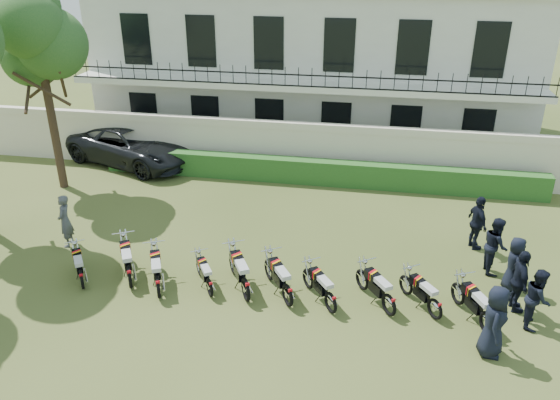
{
  "coord_description": "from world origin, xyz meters",
  "views": [
    {
      "loc": [
        3.32,
        -13.34,
        8.87
      ],
      "look_at": [
        0.42,
        2.26,
        1.46
      ],
      "focal_mm": 35.0,
      "sensor_mm": 36.0,
      "label": 1
    }
  ],
  "objects_px": {
    "motorcycle_0": "(81,275)",
    "inspector": "(65,221)",
    "officer_0": "(494,321)",
    "officer_5": "(477,223)",
    "suv": "(133,145)",
    "motorcycle_9": "(488,318)",
    "officer_1": "(537,298)",
    "motorcycle_1": "(129,272)",
    "motorcycle_3": "(210,283)",
    "motorcycle_8": "(435,304)",
    "officer_4": "(495,245)",
    "motorcycle_6": "(331,298)",
    "officer_2": "(520,281)",
    "officer_3": "(514,264)",
    "motorcycle_2": "(158,282)",
    "motorcycle_5": "(288,290)",
    "tree_west_near": "(38,37)",
    "motorcycle_4": "(246,284)"
  },
  "relations": [
    {
      "from": "motorcycle_2",
      "to": "tree_west_near",
      "type": "bearing_deg",
      "value": 110.69
    },
    {
      "from": "suv",
      "to": "officer_3",
      "type": "height_order",
      "value": "suv"
    },
    {
      "from": "motorcycle_1",
      "to": "inspector",
      "type": "distance_m",
      "value": 3.61
    },
    {
      "from": "motorcycle_0",
      "to": "inspector",
      "type": "distance_m",
      "value": 2.85
    },
    {
      "from": "motorcycle_0",
      "to": "officer_4",
      "type": "height_order",
      "value": "officer_4"
    },
    {
      "from": "motorcycle_1",
      "to": "officer_5",
      "type": "relative_size",
      "value": 1.03
    },
    {
      "from": "motorcycle_3",
      "to": "officer_3",
      "type": "xyz_separation_m",
      "value": [
        8.28,
        1.94,
        0.39
      ]
    },
    {
      "from": "motorcycle_0",
      "to": "officer_4",
      "type": "relative_size",
      "value": 0.87
    },
    {
      "from": "officer_4",
      "to": "suv",
      "type": "bearing_deg",
      "value": 62.11
    },
    {
      "from": "officer_5",
      "to": "suv",
      "type": "bearing_deg",
      "value": 51.18
    },
    {
      "from": "motorcycle_2",
      "to": "suv",
      "type": "bearing_deg",
      "value": 92.91
    },
    {
      "from": "suv",
      "to": "motorcycle_9",
      "type": "bearing_deg",
      "value": -105.13
    },
    {
      "from": "suv",
      "to": "officer_3",
      "type": "relative_size",
      "value": 3.72
    },
    {
      "from": "motorcycle_0",
      "to": "officer_4",
      "type": "xyz_separation_m",
      "value": [
        11.58,
        3.13,
        0.43
      ]
    },
    {
      "from": "officer_1",
      "to": "motorcycle_9",
      "type": "bearing_deg",
      "value": 127.22
    },
    {
      "from": "officer_2",
      "to": "motorcycle_1",
      "type": "bearing_deg",
      "value": 90.42
    },
    {
      "from": "motorcycle_2",
      "to": "inspector",
      "type": "bearing_deg",
      "value": 125.97
    },
    {
      "from": "motorcycle_2",
      "to": "officer_3",
      "type": "bearing_deg",
      "value": -11.62
    },
    {
      "from": "motorcycle_3",
      "to": "officer_0",
      "type": "bearing_deg",
      "value": -40.51
    },
    {
      "from": "inspector",
      "to": "motorcycle_3",
      "type": "bearing_deg",
      "value": 59.06
    },
    {
      "from": "motorcycle_3",
      "to": "motorcycle_4",
      "type": "distance_m",
      "value": 1.04
    },
    {
      "from": "tree_west_near",
      "to": "motorcycle_8",
      "type": "relative_size",
      "value": 5.22
    },
    {
      "from": "motorcycle_2",
      "to": "officer_3",
      "type": "distance_m",
      "value": 9.91
    },
    {
      "from": "officer_5",
      "to": "officer_4",
      "type": "bearing_deg",
      "value": 175.5
    },
    {
      "from": "motorcycle_6",
      "to": "inspector",
      "type": "relative_size",
      "value": 0.89
    },
    {
      "from": "officer_3",
      "to": "motorcycle_0",
      "type": "bearing_deg",
      "value": 101.95
    },
    {
      "from": "motorcycle_0",
      "to": "motorcycle_3",
      "type": "relative_size",
      "value": 1.04
    },
    {
      "from": "motorcycle_8",
      "to": "officer_0",
      "type": "distance_m",
      "value": 1.7
    },
    {
      "from": "motorcycle_0",
      "to": "officer_1",
      "type": "height_order",
      "value": "officer_1"
    },
    {
      "from": "motorcycle_1",
      "to": "suv",
      "type": "distance_m",
      "value": 10.11
    },
    {
      "from": "motorcycle_5",
      "to": "officer_5",
      "type": "xyz_separation_m",
      "value": [
        5.37,
        4.19,
        0.39
      ]
    },
    {
      "from": "tree_west_near",
      "to": "motorcycle_0",
      "type": "bearing_deg",
      "value": -56.26
    },
    {
      "from": "officer_4",
      "to": "motorcycle_2",
      "type": "bearing_deg",
      "value": 105.03
    },
    {
      "from": "motorcycle_1",
      "to": "inspector",
      "type": "height_order",
      "value": "inspector"
    },
    {
      "from": "officer_4",
      "to": "motorcycle_9",
      "type": "bearing_deg",
      "value": 165.27
    },
    {
      "from": "motorcycle_3",
      "to": "motorcycle_9",
      "type": "bearing_deg",
      "value": -35.02
    },
    {
      "from": "motorcycle_1",
      "to": "motorcycle_3",
      "type": "height_order",
      "value": "motorcycle_1"
    },
    {
      "from": "motorcycle_1",
      "to": "officer_3",
      "type": "bearing_deg",
      "value": -18.76
    },
    {
      "from": "officer_1",
      "to": "officer_5",
      "type": "bearing_deg",
      "value": 23.95
    },
    {
      "from": "motorcycle_8",
      "to": "officer_0",
      "type": "relative_size",
      "value": 0.82
    },
    {
      "from": "motorcycle_6",
      "to": "officer_1",
      "type": "height_order",
      "value": "officer_1"
    },
    {
      "from": "motorcycle_6",
      "to": "tree_west_near",
      "type": "bearing_deg",
      "value": 115.08
    },
    {
      "from": "officer_1",
      "to": "motorcycle_1",
      "type": "bearing_deg",
      "value": 101.73
    },
    {
      "from": "motorcycle_3",
      "to": "motorcycle_5",
      "type": "xyz_separation_m",
      "value": [
        2.2,
        -0.04,
        0.08
      ]
    },
    {
      "from": "motorcycle_1",
      "to": "motorcycle_8",
      "type": "distance_m",
      "value": 8.41
    },
    {
      "from": "officer_2",
      "to": "motorcycle_9",
      "type": "bearing_deg",
      "value": 138.86
    },
    {
      "from": "motorcycle_5",
      "to": "tree_west_near",
      "type": "bearing_deg",
      "value": 115.97
    },
    {
      "from": "motorcycle_3",
      "to": "suv",
      "type": "distance_m",
      "value": 11.26
    },
    {
      "from": "officer_4",
      "to": "motorcycle_0",
      "type": "bearing_deg",
      "value": 101.45
    },
    {
      "from": "officer_0",
      "to": "officer_5",
      "type": "xyz_separation_m",
      "value": [
        0.32,
        5.16,
        -0.02
      ]
    }
  ]
}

